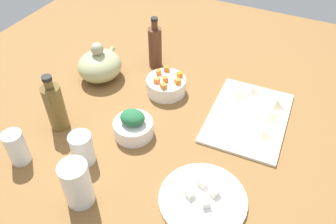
{
  "coord_description": "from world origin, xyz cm",
  "views": [
    {
      "loc": [
        -71.65,
        -34.65,
        81.44
      ],
      "look_at": [
        0.0,
        0.0,
        8.0
      ],
      "focal_mm": 36.26,
      "sensor_mm": 36.0,
      "label": 1
    }
  ],
  "objects_px": {
    "teapot": "(100,65)",
    "bottle_0": "(55,106)",
    "plate_tofu": "(203,199)",
    "drinking_glass_1": "(17,148)",
    "drinking_glass_0": "(77,184)",
    "drinking_glass_2": "(82,149)",
    "cutting_board": "(248,117)",
    "bottle_1": "(155,46)",
    "bowl_carrots": "(166,86)",
    "bowl_greens": "(134,128)"
  },
  "relations": [
    {
      "from": "bottle_0",
      "to": "drinking_glass_0",
      "type": "height_order",
      "value": "bottle_0"
    },
    {
      "from": "plate_tofu",
      "to": "drinking_glass_1",
      "type": "distance_m",
      "value": 0.54
    },
    {
      "from": "bowl_carrots",
      "to": "drinking_glass_0",
      "type": "height_order",
      "value": "drinking_glass_0"
    },
    {
      "from": "drinking_glass_2",
      "to": "bowl_greens",
      "type": "bearing_deg",
      "value": -26.43
    },
    {
      "from": "bottle_0",
      "to": "plate_tofu",
      "type": "bearing_deg",
      "value": -96.73
    },
    {
      "from": "teapot",
      "to": "bottle_0",
      "type": "bearing_deg",
      "value": -174.19
    },
    {
      "from": "plate_tofu",
      "to": "drinking_glass_1",
      "type": "bearing_deg",
      "value": 100.91
    },
    {
      "from": "cutting_board",
      "to": "plate_tofu",
      "type": "bearing_deg",
      "value": 176.92
    },
    {
      "from": "bottle_0",
      "to": "bottle_1",
      "type": "distance_m",
      "value": 0.46
    },
    {
      "from": "cutting_board",
      "to": "teapot",
      "type": "xyz_separation_m",
      "value": [
        -0.02,
        0.57,
        0.05
      ]
    },
    {
      "from": "bowl_greens",
      "to": "drinking_glass_2",
      "type": "height_order",
      "value": "drinking_glass_2"
    },
    {
      "from": "plate_tofu",
      "to": "bowl_greens",
      "type": "relative_size",
      "value": 1.89
    },
    {
      "from": "plate_tofu",
      "to": "drinking_glass_0",
      "type": "bearing_deg",
      "value": 114.95
    },
    {
      "from": "cutting_board",
      "to": "bottle_0",
      "type": "distance_m",
      "value": 0.62
    },
    {
      "from": "cutting_board",
      "to": "drinking_glass_1",
      "type": "bearing_deg",
      "value": 130.04
    },
    {
      "from": "drinking_glass_1",
      "to": "teapot",
      "type": "bearing_deg",
      "value": 2.25
    },
    {
      "from": "drinking_glass_0",
      "to": "drinking_glass_2",
      "type": "height_order",
      "value": "drinking_glass_0"
    },
    {
      "from": "bowl_carrots",
      "to": "drinking_glass_1",
      "type": "bearing_deg",
      "value": 152.72
    },
    {
      "from": "bowl_greens",
      "to": "bottle_0",
      "type": "xyz_separation_m",
      "value": [
        -0.07,
        0.23,
        0.06
      ]
    },
    {
      "from": "cutting_board",
      "to": "bottle_0",
      "type": "bearing_deg",
      "value": 118.99
    },
    {
      "from": "bowl_greens",
      "to": "bowl_carrots",
      "type": "distance_m",
      "value": 0.24
    },
    {
      "from": "drinking_glass_1",
      "to": "drinking_glass_2",
      "type": "height_order",
      "value": "drinking_glass_1"
    },
    {
      "from": "bowl_carrots",
      "to": "bottle_1",
      "type": "bearing_deg",
      "value": 40.08
    },
    {
      "from": "cutting_board",
      "to": "bowl_carrots",
      "type": "relative_size",
      "value": 2.44
    },
    {
      "from": "cutting_board",
      "to": "teapot",
      "type": "distance_m",
      "value": 0.57
    },
    {
      "from": "bottle_0",
      "to": "drinking_glass_0",
      "type": "bearing_deg",
      "value": -130.83
    },
    {
      "from": "drinking_glass_1",
      "to": "drinking_glass_2",
      "type": "bearing_deg",
      "value": -64.43
    },
    {
      "from": "cutting_board",
      "to": "plate_tofu",
      "type": "relative_size",
      "value": 1.47
    },
    {
      "from": "drinking_glass_0",
      "to": "drinking_glass_1",
      "type": "height_order",
      "value": "drinking_glass_0"
    },
    {
      "from": "bowl_carrots",
      "to": "bottle_0",
      "type": "height_order",
      "value": "bottle_0"
    },
    {
      "from": "bowl_greens",
      "to": "drinking_glass_2",
      "type": "relative_size",
      "value": 1.22
    },
    {
      "from": "drinking_glass_0",
      "to": "drinking_glass_1",
      "type": "relative_size",
      "value": 1.27
    },
    {
      "from": "bottle_0",
      "to": "bottle_1",
      "type": "xyz_separation_m",
      "value": [
        0.44,
        -0.12,
        0.0
      ]
    },
    {
      "from": "cutting_board",
      "to": "drinking_glass_0",
      "type": "distance_m",
      "value": 0.59
    },
    {
      "from": "bottle_1",
      "to": "drinking_glass_0",
      "type": "xyz_separation_m",
      "value": [
        -0.64,
        -0.11,
        -0.02
      ]
    },
    {
      "from": "bowl_greens",
      "to": "bottle_1",
      "type": "distance_m",
      "value": 0.39
    },
    {
      "from": "cutting_board",
      "to": "drinking_glass_0",
      "type": "relative_size",
      "value": 2.5
    },
    {
      "from": "bowl_carrots",
      "to": "teapot",
      "type": "height_order",
      "value": "teapot"
    },
    {
      "from": "bowl_greens",
      "to": "teapot",
      "type": "bearing_deg",
      "value": 51.71
    },
    {
      "from": "teapot",
      "to": "drinking_glass_0",
      "type": "height_order",
      "value": "teapot"
    },
    {
      "from": "drinking_glass_2",
      "to": "drinking_glass_0",
      "type": "bearing_deg",
      "value": -147.95
    },
    {
      "from": "plate_tofu",
      "to": "bottle_0",
      "type": "relative_size",
      "value": 1.18
    },
    {
      "from": "bottle_1",
      "to": "drinking_glass_0",
      "type": "height_order",
      "value": "bottle_1"
    },
    {
      "from": "teapot",
      "to": "bottle_0",
      "type": "height_order",
      "value": "bottle_0"
    },
    {
      "from": "teapot",
      "to": "bowl_carrots",
      "type": "bearing_deg",
      "value": -83.64
    },
    {
      "from": "cutting_board",
      "to": "drinking_glass_2",
      "type": "bearing_deg",
      "value": 134.98
    },
    {
      "from": "bottle_1",
      "to": "bowl_greens",
      "type": "bearing_deg",
      "value": -162.92
    },
    {
      "from": "bowl_greens",
      "to": "bottle_0",
      "type": "relative_size",
      "value": 0.62
    },
    {
      "from": "bowl_carrots",
      "to": "bottle_1",
      "type": "distance_m",
      "value": 0.18
    },
    {
      "from": "cutting_board",
      "to": "bowl_greens",
      "type": "xyz_separation_m",
      "value": [
        -0.23,
        0.31,
        0.02
      ]
    }
  ]
}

